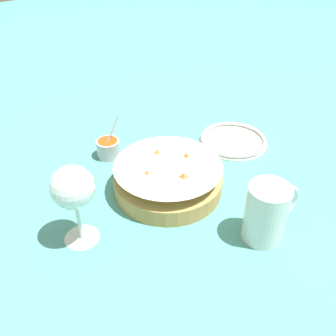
# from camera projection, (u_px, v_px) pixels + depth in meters

# --- Properties ---
(ground_plane) EXTENTS (4.00, 4.00, 0.00)m
(ground_plane) POSITION_uv_depth(u_px,v_px,m) (169.00, 197.00, 0.80)
(ground_plane) COLOR teal
(food_basket) EXTENTS (0.23, 0.23, 0.08)m
(food_basket) POSITION_uv_depth(u_px,v_px,m) (168.00, 178.00, 0.80)
(food_basket) COLOR #B2894C
(food_basket) RESTS_ON ground_plane
(sauce_cup) EXTENTS (0.06, 0.06, 0.10)m
(sauce_cup) POSITION_uv_depth(u_px,v_px,m) (108.00, 147.00, 0.91)
(sauce_cup) COLOR #B7B7BC
(sauce_cup) RESTS_ON ground_plane
(wine_glass) EXTENTS (0.08, 0.08, 0.16)m
(wine_glass) POSITION_uv_depth(u_px,v_px,m) (73.00, 189.00, 0.64)
(wine_glass) COLOR silver
(wine_glass) RESTS_ON ground_plane
(beer_mug) EXTENTS (0.12, 0.08, 0.12)m
(beer_mug) POSITION_uv_depth(u_px,v_px,m) (266.00, 215.00, 0.68)
(beer_mug) COLOR silver
(beer_mug) RESTS_ON ground_plane
(side_plate) EXTENTS (0.18, 0.18, 0.01)m
(side_plate) POSITION_uv_depth(u_px,v_px,m) (233.00, 140.00, 0.97)
(side_plate) COLOR white
(side_plate) RESTS_ON ground_plane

